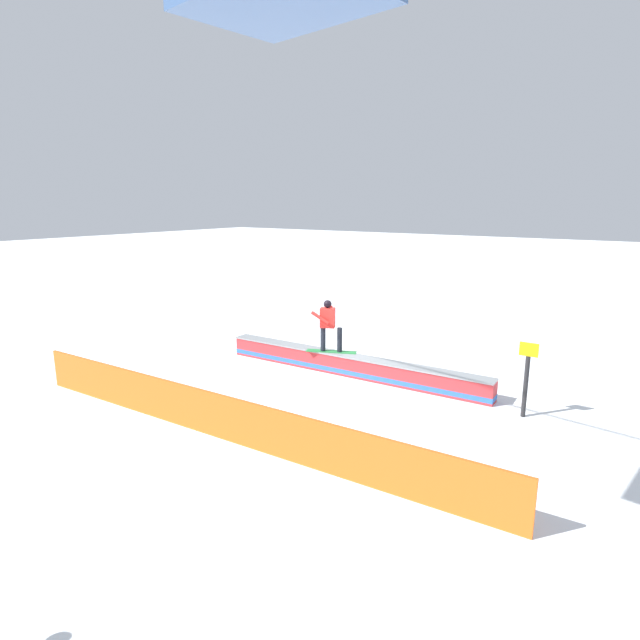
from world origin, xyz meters
The scene contains 5 objects.
ground_plane centered at (0.00, 0.00, 0.00)m, with size 120.00×120.00×0.00m, color white.
grind_box centered at (0.00, 0.00, 0.26)m, with size 7.88×0.73×0.58m.
snowboarder centered at (0.67, 0.05, 1.38)m, with size 1.40×0.81×1.47m.
safety_fence centered at (0.00, 4.82, 0.47)m, with size 11.73×0.06×0.94m, color orange.
trail_marker centered at (-4.66, 0.23, 0.92)m, with size 0.40×0.10×1.70m.
Camera 1 is at (-7.04, 11.69, 4.69)m, focal length 29.13 mm.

